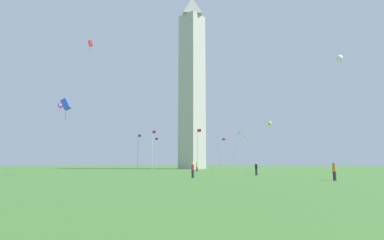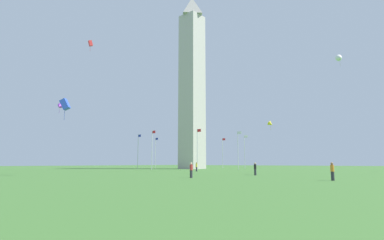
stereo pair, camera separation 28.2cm
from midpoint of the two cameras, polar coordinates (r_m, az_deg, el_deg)
The scene contains 19 objects.
ground_plane at distance 83.80m, azimuth -0.10°, elevation -9.16°, with size 260.00×260.00×0.00m, color #3D6B2D.
obelisk_monument at distance 87.01m, azimuth -0.09°, elevation 7.55°, with size 5.51×5.51×50.06m.
flagpole_n at distance 75.17m, azimuth 8.58°, elevation -5.31°, with size 1.12×0.14×9.38m.
flagpole_ne at distance 86.32m, azimuth 9.77°, elevation -5.63°, with size 1.12×0.14×9.38m.
flagpole_e at distance 95.55m, azimuth 5.67°, elevation -5.94°, with size 1.12×0.14×9.38m.
flagpole_se at distance 98.51m, azimuth -0.79°, elevation -6.04°, with size 1.12×0.14×9.38m.
flagpole_s at distance 94.00m, azimuth -6.98°, elevation -5.88°, with size 1.12×0.14×9.38m.
flagpole_sw at distance 83.89m, azimuth -10.20°, elevation -5.55°, with size 1.12×0.14×9.38m.
flagpole_w at distance 73.20m, azimuth -7.57°, elevation -5.26°, with size 1.12×0.14×9.38m.
flagpole_nw at distance 69.17m, azimuth 0.96°, elevation -5.17°, with size 1.12×0.14×9.38m.
person_yellow_shirt at distance 57.90m, azimuth 0.80°, elevation -8.79°, with size 0.32×0.32×1.72m.
person_orange_shirt at distance 30.47m, azimuth 24.91°, elevation -8.75°, with size 0.32×0.32×1.64m.
person_black_shirt at distance 40.46m, azimuth 11.78°, elevation -8.98°, with size 0.32×0.32×1.64m.
person_red_shirt at distance 32.75m, azimuth -0.10°, elevation -9.41°, with size 0.32×0.32×1.62m.
kite_yellow_delta at distance 73.42m, azimuth 14.46°, elevation -0.75°, with size 1.44×1.10×2.24m.
kite_blue_box at distance 42.75m, azimuth -22.75°, elevation 2.73°, with size 1.49×1.39×2.89m.
kite_purple_delta at distance 78.54m, azimuth -23.72°, elevation 2.42°, with size 1.86×1.86×2.42m.
kite_red_box at distance 80.86m, azimuth -18.62°, elevation 13.51°, with size 0.97×1.21×2.79m.
kite_white_delta at distance 47.95m, azimuth 25.97°, elevation 10.46°, with size 1.33×1.36×1.81m.
Camera 1 is at (54.00, -64.06, 1.56)m, focal length 28.41 mm.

